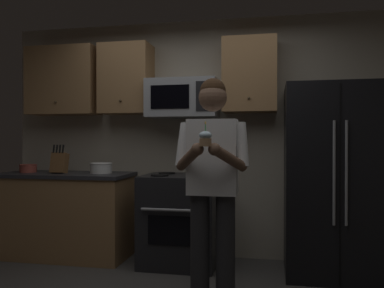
{
  "coord_description": "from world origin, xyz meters",
  "views": [
    {
      "loc": [
        0.78,
        -2.64,
        1.28
      ],
      "look_at": [
        0.16,
        0.42,
        1.25
      ],
      "focal_mm": 37.36,
      "sensor_mm": 36.0,
      "label": 1
    }
  ],
  "objects": [
    {
      "name": "wall_back",
      "position": [
        0.0,
        1.75,
        1.3
      ],
      "size": [
        4.4,
        0.1,
        2.6
      ],
      "primitive_type": "cube",
      "color": "#B7AD99",
      "rests_on": "ground"
    },
    {
      "name": "oven_range",
      "position": [
        -0.15,
        1.36,
        0.46
      ],
      "size": [
        0.76,
        0.7,
        0.93
      ],
      "color": "black",
      "rests_on": "ground"
    },
    {
      "name": "microwave",
      "position": [
        -0.15,
        1.48,
        1.72
      ],
      "size": [
        0.74,
        0.41,
        0.4
      ],
      "color": "#9EA0A5"
    },
    {
      "name": "refrigerator",
      "position": [
        1.35,
        1.32,
        0.9
      ],
      "size": [
        0.9,
        0.75,
        1.8
      ],
      "color": "black",
      "rests_on": "ground"
    },
    {
      "name": "cabinet_row_upper",
      "position": [
        -0.72,
        1.53,
        1.95
      ],
      "size": [
        2.78,
        0.36,
        0.76
      ],
      "color": "#9E7247"
    },
    {
      "name": "counter_left",
      "position": [
        -1.45,
        1.38,
        0.46
      ],
      "size": [
        1.44,
        0.66,
        0.92
      ],
      "color": "#9E7247",
      "rests_on": "ground"
    },
    {
      "name": "knife_block",
      "position": [
        -1.5,
        1.33,
        1.03
      ],
      "size": [
        0.16,
        0.15,
        0.32
      ],
      "color": "brown",
      "rests_on": "counter_left"
    },
    {
      "name": "bowl_large_white",
      "position": [
        -1.05,
        1.41,
        0.98
      ],
      "size": [
        0.24,
        0.24,
        0.11
      ],
      "color": "white",
      "rests_on": "counter_left"
    },
    {
      "name": "bowl_small_colored",
      "position": [
        -1.9,
        1.37,
        0.97
      ],
      "size": [
        0.19,
        0.19,
        0.09
      ],
      "color": "#B24C3F",
      "rests_on": "counter_left"
    },
    {
      "name": "person",
      "position": [
        0.33,
        0.41,
        1.0
      ],
      "size": [
        0.6,
        0.48,
        1.76
      ],
      "color": "#262628",
      "rests_on": "ground"
    },
    {
      "name": "cupcake",
      "position": [
        0.33,
        0.08,
        1.29
      ],
      "size": [
        0.09,
        0.09,
        0.17
      ],
      "color": "#A87F56"
    }
  ]
}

